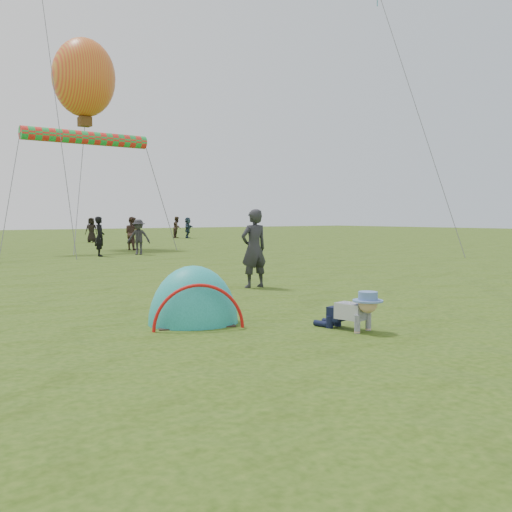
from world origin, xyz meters
TOP-DOWN VIEW (x-y plane):
  - ground at (0.00, 0.00)m, footprint 140.00×140.00m
  - crawling_toddler at (-0.80, -0.68)m, footprint 0.71×0.91m
  - popup_tent at (-2.48, 1.28)m, footprint 1.80×1.66m
  - standing_adult at (1.10, 4.43)m, footprint 0.73×0.50m
  - crowd_person_0 at (2.23, 17.11)m, footprint 0.54×0.71m
  - crowd_person_1 at (15.12, 33.46)m, footprint 1.05×1.04m
  - crowd_person_3 at (4.08, 17.16)m, footprint 1.18×1.09m
  - crowd_person_5 at (15.70, 32.77)m, footprint 1.42×1.44m
  - crowd_person_7 at (5.36, 20.62)m, footprint 0.86×0.99m
  - crowd_person_10 at (6.92, 30.40)m, footprint 0.95×0.92m
  - balloon_kite at (4.13, 23.70)m, footprint 3.32×3.32m
  - rainbow_tube_kite at (3.02, 20.55)m, footprint 6.13×0.64m

SIDE VIEW (x-z plane):
  - ground at x=0.00m, z-range 0.00..0.00m
  - popup_tent at x=-2.48m, z-range -0.95..0.95m
  - crawling_toddler at x=-0.80m, z-range 0.00..0.63m
  - crowd_person_3 at x=4.08m, z-range 0.00..1.60m
  - crowd_person_10 at x=6.92m, z-range 0.00..1.65m
  - crowd_person_5 at x=15.70m, z-range 0.00..1.66m
  - crowd_person_7 at x=5.36m, z-range 0.00..1.71m
  - crowd_person_1 at x=15.12m, z-range 0.00..1.72m
  - crowd_person_0 at x=2.23m, z-range 0.00..1.73m
  - standing_adult at x=1.10m, z-range 0.00..1.91m
  - rainbow_tube_kite at x=3.02m, z-range 5.20..5.84m
  - balloon_kite at x=4.13m, z-range 6.56..11.22m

